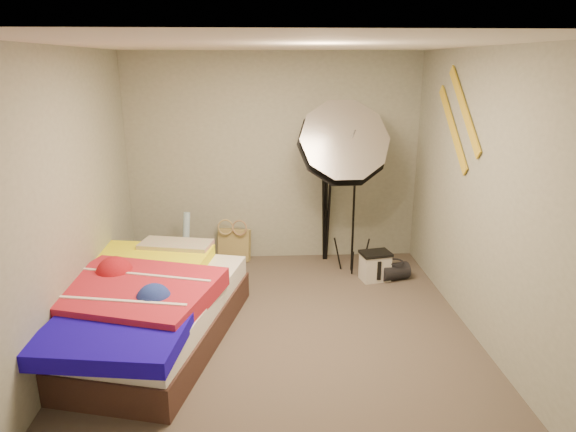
{
  "coord_description": "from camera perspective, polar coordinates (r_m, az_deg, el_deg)",
  "views": [
    {
      "loc": [
        -0.14,
        -4.12,
        2.37
      ],
      "look_at": [
        0.1,
        0.6,
        0.95
      ],
      "focal_mm": 32.0,
      "sensor_mm": 36.0,
      "label": 1
    }
  ],
  "objects": [
    {
      "name": "floor",
      "position": [
        4.76,
        -0.86,
        -13.18
      ],
      "size": [
        4.0,
        4.0,
        0.0
      ],
      "primitive_type": "plane",
      "color": "brown",
      "rests_on": "ground"
    },
    {
      "name": "ceiling",
      "position": [
        4.12,
        -1.01,
        18.52
      ],
      "size": [
        4.0,
        4.0,
        0.0
      ],
      "primitive_type": "plane",
      "rotation": [
        3.14,
        0.0,
        0.0
      ],
      "color": "silver",
      "rests_on": "wall_back"
    },
    {
      "name": "wall_back",
      "position": [
        6.22,
        -1.59,
        6.36
      ],
      "size": [
        3.5,
        0.0,
        3.5
      ],
      "primitive_type": "plane",
      "rotation": [
        1.57,
        0.0,
        0.0
      ],
      "color": "#9B9E8E",
      "rests_on": "floor"
    },
    {
      "name": "wall_front",
      "position": [
        2.4,
        0.81,
        -11.11
      ],
      "size": [
        3.5,
        0.0,
        3.5
      ],
      "primitive_type": "plane",
      "rotation": [
        -1.57,
        0.0,
        0.0
      ],
      "color": "#9B9E8E",
      "rests_on": "floor"
    },
    {
      "name": "wall_left",
      "position": [
        4.56,
        -23.47,
        1.1
      ],
      "size": [
        0.0,
        4.0,
        4.0
      ],
      "primitive_type": "plane",
      "rotation": [
        1.57,
        0.0,
        1.57
      ],
      "color": "#9B9E8E",
      "rests_on": "floor"
    },
    {
      "name": "wall_right",
      "position": [
        4.67,
        21.08,
        1.7
      ],
      "size": [
        0.0,
        4.0,
        4.0
      ],
      "primitive_type": "plane",
      "rotation": [
        1.57,
        0.0,
        -1.57
      ],
      "color": "#9B9E8E",
      "rests_on": "floor"
    },
    {
      "name": "tote_bag",
      "position": [
        6.41,
        -5.98,
        -3.19
      ],
      "size": [
        0.42,
        0.25,
        0.4
      ],
      "primitive_type": "cube",
      "rotation": [
        -0.14,
        0.0,
        -0.21
      ],
      "color": "tan",
      "rests_on": "floor"
    },
    {
      "name": "wrapping_roll",
      "position": [
        6.17,
        -11.28,
        -2.78
      ],
      "size": [
        0.15,
        0.21,
        0.69
      ],
      "primitive_type": "cylinder",
      "rotation": [
        -0.17,
        0.0,
        -0.41
      ],
      "color": "#5CA6D4",
      "rests_on": "floor"
    },
    {
      "name": "camera_case",
      "position": [
        5.9,
        9.64,
        -5.61
      ],
      "size": [
        0.34,
        0.27,
        0.31
      ],
      "primitive_type": "cube",
      "rotation": [
        0.0,
        0.0,
        0.2
      ],
      "color": "beige",
      "rests_on": "floor"
    },
    {
      "name": "duffel_bag",
      "position": [
        5.96,
        11.72,
        -6.03
      ],
      "size": [
        0.36,
        0.28,
        0.2
      ],
      "primitive_type": "cylinder",
      "rotation": [
        0.0,
        1.57,
        0.27
      ],
      "color": "black",
      "rests_on": "floor"
    },
    {
      "name": "wall_stripe_upper",
      "position": [
        5.09,
        19.01,
        11.11
      ],
      "size": [
        0.02,
        0.91,
        0.78
      ],
      "primitive_type": "cube",
      "rotation": [
        0.7,
        0.0,
        0.0
      ],
      "color": "gold",
      "rests_on": "wall_right"
    },
    {
      "name": "wall_stripe_lower",
      "position": [
        5.35,
        17.82,
        9.28
      ],
      "size": [
        0.02,
        0.91,
        0.78
      ],
      "primitive_type": "cube",
      "rotation": [
        0.7,
        0.0,
        0.0
      ],
      "color": "gold",
      "rests_on": "wall_right"
    },
    {
      "name": "bed",
      "position": [
        4.75,
        -16.26,
        -9.79
      ],
      "size": [
        1.89,
        2.45,
        0.61
      ],
      "color": "#402721",
      "rests_on": "floor"
    },
    {
      "name": "photo_umbrella",
      "position": [
        5.61,
        6.1,
        7.83
      ],
      "size": [
        1.22,
        0.9,
        2.11
      ],
      "color": "black",
      "rests_on": "floor"
    },
    {
      "name": "camera_tripod",
      "position": [
        6.25,
        4.25,
        1.47
      ],
      "size": [
        0.09,
        0.09,
        1.27
      ],
      "color": "black",
      "rests_on": "floor"
    }
  ]
}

